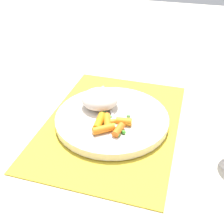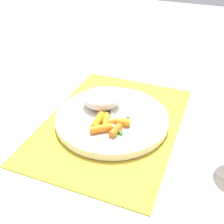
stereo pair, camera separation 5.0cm
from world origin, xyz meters
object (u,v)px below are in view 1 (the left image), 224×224
(rice_mound, at_px, (100,99))
(carrot_portion, at_px, (109,124))
(fork, at_px, (110,110))
(plate, at_px, (112,119))

(rice_mound, bearing_deg, carrot_portion, 31.33)
(rice_mound, distance_m, fork, 0.04)
(carrot_portion, bearing_deg, plate, -173.26)
(rice_mound, bearing_deg, fork, 70.55)
(fork, bearing_deg, plate, 27.26)
(plate, bearing_deg, rice_mound, -126.04)
(plate, bearing_deg, carrot_portion, 6.74)
(plate, relative_size, carrot_portion, 3.22)
(plate, height_order, fork, fork)
(carrot_portion, xyz_separation_m, fork, (-0.06, -0.01, -0.01))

